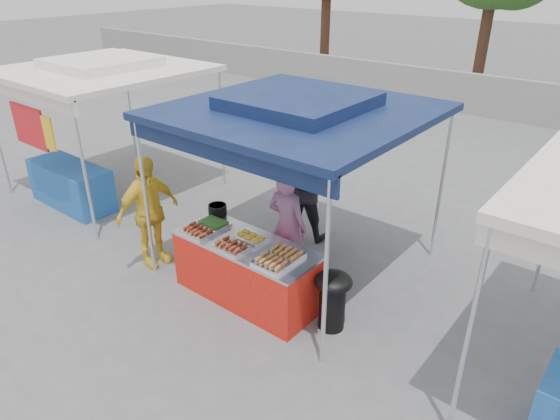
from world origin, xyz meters
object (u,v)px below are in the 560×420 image
Objects in this scene: vendor_table at (247,270)px; cooking_pot at (218,210)px; customer_person at (148,212)px; wok_burner at (333,296)px; vendor_woman at (287,226)px; helper_man at (304,187)px.

vendor_table is 1.05m from cooking_pot.
cooking_pot is 0.15× the size of customer_person.
cooking_pot reaches higher than wok_burner.
cooking_pot is 1.05m from vendor_woman.
helper_man is 2.46m from customer_person.
vendor_woman is 0.96× the size of customer_person.
vendor_table is at bearing 77.48° from vendor_woman.
vendor_table is 1.25m from wok_burner.
cooking_pot is (-0.86, 0.34, 0.50)m from vendor_table.
helper_man is (-1.68, 1.68, 0.41)m from wok_burner.
cooking_pot is at bearing 55.13° from helper_man.
wok_burner is at bearing 8.52° from vendor_table.
vendor_woman is (-1.12, 0.53, 0.36)m from wok_burner.
helper_man reaches higher than vendor_table.
wok_burner is 0.45× the size of helper_man.
cooking_pot is at bearing 17.98° from vendor_woman.
wok_burner is at bearing -4.12° from cooking_pot.
vendor_woman is at bearing 96.28° from helper_man.
helper_man is at bearing 74.60° from cooking_pot.
vendor_woman is (0.97, 0.38, -0.10)m from cooking_pot.
wok_burner is 1.30m from vendor_woman.
helper_man is at bearing -67.77° from vendor_woman.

